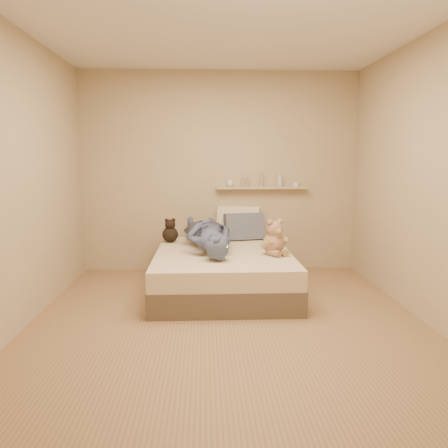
{
  "coord_description": "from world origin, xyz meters",
  "views": [
    {
      "loc": [
        -0.2,
        -3.87,
        1.48
      ],
      "look_at": [
        0.0,
        0.65,
        0.8
      ],
      "focal_mm": 35.0,
      "sensor_mm": 36.0,
      "label": 1
    }
  ],
  "objects_px": {
    "game_console": "(218,245)",
    "wall_shelf": "(262,188)",
    "pillow_grey": "(244,227)",
    "pillow_cream": "(238,223)",
    "bed": "(223,271)",
    "dark_plush": "(170,232)",
    "person": "(207,234)",
    "teddy_bear": "(274,240)"
  },
  "relations": [
    {
      "from": "person",
      "to": "wall_shelf",
      "type": "bearing_deg",
      "value": -140.62
    },
    {
      "from": "dark_plush",
      "to": "person",
      "type": "bearing_deg",
      "value": -41.8
    },
    {
      "from": "dark_plush",
      "to": "pillow_cream",
      "type": "xyz_separation_m",
      "value": [
        0.87,
        0.28,
        0.07
      ]
    },
    {
      "from": "teddy_bear",
      "to": "wall_shelf",
      "type": "distance_m",
      "value": 1.21
    },
    {
      "from": "bed",
      "to": "game_console",
      "type": "xyz_separation_m",
      "value": [
        -0.07,
        -0.5,
        0.39
      ]
    },
    {
      "from": "dark_plush",
      "to": "pillow_grey",
      "type": "distance_m",
      "value": 0.94
    },
    {
      "from": "dark_plush",
      "to": "person",
      "type": "relative_size",
      "value": 0.2
    },
    {
      "from": "dark_plush",
      "to": "wall_shelf",
      "type": "xyz_separation_m",
      "value": [
        1.18,
        0.36,
        0.52
      ]
    },
    {
      "from": "bed",
      "to": "game_console",
      "type": "height_order",
      "value": "game_console"
    },
    {
      "from": "person",
      "to": "wall_shelf",
      "type": "relative_size",
      "value": 1.23
    },
    {
      "from": "bed",
      "to": "person",
      "type": "distance_m",
      "value": 0.46
    },
    {
      "from": "bed",
      "to": "wall_shelf",
      "type": "height_order",
      "value": "wall_shelf"
    },
    {
      "from": "bed",
      "to": "teddy_bear",
      "type": "height_order",
      "value": "teddy_bear"
    },
    {
      "from": "person",
      "to": "wall_shelf",
      "type": "xyz_separation_m",
      "value": [
        0.72,
        0.77,
        0.47
      ]
    },
    {
      "from": "game_console",
      "to": "person",
      "type": "relative_size",
      "value": 0.13
    },
    {
      "from": "pillow_grey",
      "to": "pillow_cream",
      "type": "bearing_deg",
      "value": 114.35
    },
    {
      "from": "bed",
      "to": "dark_plush",
      "type": "bearing_deg",
      "value": 138.82
    },
    {
      "from": "pillow_cream",
      "to": "wall_shelf",
      "type": "xyz_separation_m",
      "value": [
        0.31,
        0.08,
        0.45
      ]
    },
    {
      "from": "person",
      "to": "game_console",
      "type": "bearing_deg",
      "value": 91.8
    },
    {
      "from": "game_console",
      "to": "wall_shelf",
      "type": "height_order",
      "value": "wall_shelf"
    },
    {
      "from": "game_console",
      "to": "pillow_cream",
      "type": "height_order",
      "value": "pillow_cream"
    },
    {
      "from": "teddy_bear",
      "to": "pillow_grey",
      "type": "bearing_deg",
      "value": 105.65
    },
    {
      "from": "person",
      "to": "pillow_grey",
      "type": "bearing_deg",
      "value": -138.14
    },
    {
      "from": "game_console",
      "to": "pillow_grey",
      "type": "height_order",
      "value": "pillow_grey"
    },
    {
      "from": "bed",
      "to": "wall_shelf",
      "type": "xyz_separation_m",
      "value": [
        0.55,
        0.91,
        0.88
      ]
    },
    {
      "from": "wall_shelf",
      "to": "pillow_cream",
      "type": "bearing_deg",
      "value": -165.81
    },
    {
      "from": "game_console",
      "to": "teddy_bear",
      "type": "height_order",
      "value": "teddy_bear"
    },
    {
      "from": "teddy_bear",
      "to": "wall_shelf",
      "type": "relative_size",
      "value": 0.33
    },
    {
      "from": "teddy_bear",
      "to": "dark_plush",
      "type": "bearing_deg",
      "value": 147.58
    },
    {
      "from": "wall_shelf",
      "to": "game_console",
      "type": "bearing_deg",
      "value": -113.73
    },
    {
      "from": "bed",
      "to": "pillow_grey",
      "type": "xyz_separation_m",
      "value": [
        0.3,
        0.69,
        0.4
      ]
    },
    {
      "from": "dark_plush",
      "to": "pillow_cream",
      "type": "distance_m",
      "value": 0.91
    },
    {
      "from": "teddy_bear",
      "to": "pillow_cream",
      "type": "height_order",
      "value": "pillow_cream"
    },
    {
      "from": "game_console",
      "to": "dark_plush",
      "type": "bearing_deg",
      "value": 118.1
    },
    {
      "from": "pillow_cream",
      "to": "pillow_grey",
      "type": "height_order",
      "value": "pillow_cream"
    },
    {
      "from": "pillow_grey",
      "to": "person",
      "type": "relative_size",
      "value": 0.34
    },
    {
      "from": "game_console",
      "to": "pillow_cream",
      "type": "distance_m",
      "value": 1.37
    },
    {
      "from": "person",
      "to": "dark_plush",
      "type": "bearing_deg",
      "value": -49.13
    },
    {
      "from": "bed",
      "to": "pillow_grey",
      "type": "bearing_deg",
      "value": 66.44
    },
    {
      "from": "person",
      "to": "teddy_bear",
      "type": "bearing_deg",
      "value": 147.46
    },
    {
      "from": "bed",
      "to": "teddy_bear",
      "type": "bearing_deg",
      "value": -19.81
    },
    {
      "from": "dark_plush",
      "to": "pillow_cream",
      "type": "height_order",
      "value": "pillow_cream"
    }
  ]
}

